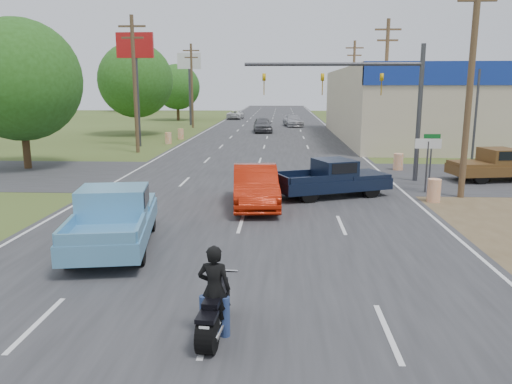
# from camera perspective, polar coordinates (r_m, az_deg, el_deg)

# --- Properties ---
(ground) EXTENTS (200.00, 200.00, 0.00)m
(ground) POSITION_cam_1_polar(r_m,az_deg,el_deg) (10.59, -5.37, -15.31)
(ground) COLOR #404E1F
(ground) RESTS_ON ground
(main_road) EXTENTS (15.00, 180.00, 0.02)m
(main_road) POSITION_cam_1_polar(r_m,az_deg,el_deg) (49.57, 1.27, 6.24)
(main_road) COLOR #2D2D30
(main_road) RESTS_ON ground
(cross_road) EXTENTS (120.00, 10.00, 0.02)m
(cross_road) POSITION_cam_1_polar(r_m,az_deg,el_deg) (27.77, -0.07, 1.84)
(cross_road) COLOR #2D2D30
(cross_road) RESTS_ON ground
(utility_pole_1) EXTENTS (2.00, 0.28, 10.00)m
(utility_pole_1) POSITION_cam_1_polar(r_m,az_deg,el_deg) (23.74, 23.35, 12.08)
(utility_pole_1) COLOR #4C3823
(utility_pole_1) RESTS_ON ground
(utility_pole_2) EXTENTS (2.00, 0.28, 10.00)m
(utility_pole_2) POSITION_cam_1_polar(r_m,az_deg,el_deg) (41.12, 14.58, 12.14)
(utility_pole_2) COLOR #4C3823
(utility_pole_2) RESTS_ON ground
(utility_pole_3) EXTENTS (2.00, 0.28, 10.00)m
(utility_pole_3) POSITION_cam_1_polar(r_m,az_deg,el_deg) (58.88, 11.06, 12.09)
(utility_pole_3) COLOR #4C3823
(utility_pole_3) RESTS_ON ground
(utility_pole_5) EXTENTS (2.00, 0.28, 10.00)m
(utility_pole_5) POSITION_cam_1_polar(r_m,az_deg,el_deg) (38.89, -13.71, 12.22)
(utility_pole_5) COLOR #4C3823
(utility_pole_5) RESTS_ON ground
(utility_pole_6) EXTENTS (2.00, 0.28, 10.00)m
(utility_pole_6) POSITION_cam_1_polar(r_m,az_deg,el_deg) (62.29, -7.34, 12.18)
(utility_pole_6) COLOR #4C3823
(utility_pole_6) RESTS_ON ground
(tree_0) EXTENTS (7.14, 7.14, 8.84)m
(tree_0) POSITION_cam_1_polar(r_m,az_deg,el_deg) (33.14, -25.37, 11.48)
(tree_0) COLOR #422D19
(tree_0) RESTS_ON ground
(tree_1) EXTENTS (7.56, 7.56, 9.36)m
(tree_1) POSITION_cam_1_polar(r_m,az_deg,el_deg) (53.45, -13.61, 12.30)
(tree_1) COLOR #422D19
(tree_1) RESTS_ON ground
(tree_2) EXTENTS (6.72, 6.72, 8.32)m
(tree_2) POSITION_cam_1_polar(r_m,az_deg,el_deg) (76.92, -8.98, 11.77)
(tree_2) COLOR #422D19
(tree_2) RESTS_ON ground
(tree_5) EXTENTS (7.98, 7.98, 9.88)m
(tree_5) POSITION_cam_1_polar(r_m,az_deg,el_deg) (108.16, 18.65, 11.78)
(tree_5) COLOR #422D19
(tree_5) RESTS_ON ground
(tree_6) EXTENTS (8.82, 8.82, 10.92)m
(tree_6) POSITION_cam_1_polar(r_m,az_deg,el_deg) (108.96, -14.17, 12.35)
(tree_6) COLOR #422D19
(tree_6) RESTS_ON ground
(barrel_0) EXTENTS (0.56, 0.56, 1.00)m
(barrel_0) POSITION_cam_1_polar(r_m,az_deg,el_deg) (22.72, 19.67, 0.16)
(barrel_0) COLOR orange
(barrel_0) RESTS_ON ground
(barrel_1) EXTENTS (0.56, 0.56, 1.00)m
(barrel_1) POSITION_cam_1_polar(r_m,az_deg,el_deg) (30.92, 15.95, 3.33)
(barrel_1) COLOR orange
(barrel_1) RESTS_ON ground
(barrel_2) EXTENTS (0.56, 0.56, 1.00)m
(barrel_2) POSITION_cam_1_polar(r_m,az_deg,el_deg) (44.65, -9.99, 6.09)
(barrel_2) COLOR orange
(barrel_2) RESTS_ON ground
(barrel_3) EXTENTS (0.56, 0.56, 1.00)m
(barrel_3) POSITION_cam_1_polar(r_m,az_deg,el_deg) (48.48, -8.60, 6.57)
(barrel_3) COLOR orange
(barrel_3) RESTS_ON ground
(pole_sign_left_near) EXTENTS (3.00, 0.35, 9.20)m
(pole_sign_left_near) POSITION_cam_1_polar(r_m,az_deg,el_deg) (43.07, -13.60, 14.62)
(pole_sign_left_near) COLOR #3F3F44
(pole_sign_left_near) RESTS_ON ground
(pole_sign_left_far) EXTENTS (3.00, 0.35, 9.20)m
(pole_sign_left_far) POSITION_cam_1_polar(r_m,az_deg,el_deg) (66.44, -7.63, 13.74)
(pole_sign_left_far) COLOR #3F3F44
(pole_sign_left_far) RESTS_ON ground
(lane_sign) EXTENTS (1.20, 0.08, 2.52)m
(lane_sign) POSITION_cam_1_polar(r_m,az_deg,el_deg) (24.45, 19.03, 4.32)
(lane_sign) COLOR #3F3F44
(lane_sign) RESTS_ON ground
(street_name_sign) EXTENTS (0.80, 0.08, 2.61)m
(street_name_sign) POSITION_cam_1_polar(r_m,az_deg,el_deg) (26.09, 19.36, 4.08)
(street_name_sign) COLOR #3F3F44
(street_name_sign) RESTS_ON ground
(signal_mast) EXTENTS (9.12, 0.40, 7.00)m
(signal_mast) POSITION_cam_1_polar(r_m,az_deg,el_deg) (26.68, 12.66, 11.50)
(signal_mast) COLOR #3F3F44
(signal_mast) RESTS_ON ground
(red_convertible) EXTENTS (2.22, 5.23, 1.68)m
(red_convertible) POSITION_cam_1_polar(r_m,az_deg,el_deg) (20.53, -0.07, 0.63)
(red_convertible) COLOR #A91C07
(red_convertible) RESTS_ON ground
(motorcycle) EXTENTS (0.68, 2.22, 1.12)m
(motorcycle) POSITION_cam_1_polar(r_m,az_deg,el_deg) (10.04, -4.81, -13.72)
(motorcycle) COLOR black
(motorcycle) RESTS_ON ground
(rider) EXTENTS (0.68, 0.48, 1.78)m
(rider) POSITION_cam_1_polar(r_m,az_deg,el_deg) (9.93, -4.78, -11.54)
(rider) COLOR black
(rider) RESTS_ON ground
(blue_pickup) EXTENTS (3.06, 5.90, 1.86)m
(blue_pickup) POSITION_cam_1_polar(r_m,az_deg,el_deg) (15.94, -15.88, -2.73)
(blue_pickup) COLOR black
(blue_pickup) RESTS_ON ground
(navy_pickup) EXTENTS (5.45, 3.75, 1.69)m
(navy_pickup) POSITION_cam_1_polar(r_m,az_deg,el_deg) (22.71, 8.97, 1.61)
(navy_pickup) COLOR black
(navy_pickup) RESTS_ON ground
(brown_pickup) EXTENTS (5.44, 2.92, 1.71)m
(brown_pickup) POSITION_cam_1_polar(r_m,az_deg,el_deg) (29.21, 25.91, 2.84)
(brown_pickup) COLOR black
(brown_pickup) RESTS_ON ground
(distant_car_grey) EXTENTS (2.40, 5.05, 1.67)m
(distant_car_grey) POSITION_cam_1_polar(r_m,az_deg,el_deg) (55.47, 0.77, 7.69)
(distant_car_grey) COLOR #5C5C61
(distant_car_grey) RESTS_ON ground
(distant_car_silver) EXTENTS (2.83, 5.32, 1.47)m
(distant_car_silver) POSITION_cam_1_polar(r_m,az_deg,el_deg) (64.11, 4.25, 8.13)
(distant_car_silver) COLOR #AAAAAF
(distant_car_silver) RESTS_ON ground
(distant_car_white) EXTENTS (2.54, 5.00, 1.36)m
(distant_car_white) POSITION_cam_1_polar(r_m,az_deg,el_deg) (79.32, -2.36, 8.81)
(distant_car_white) COLOR silver
(distant_car_white) RESTS_ON ground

